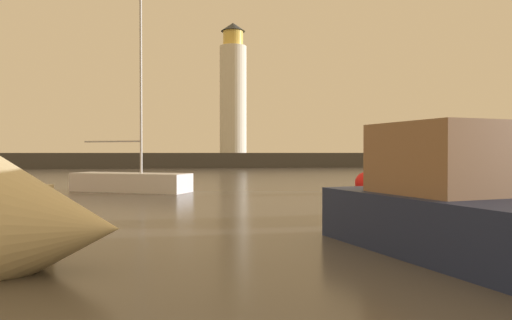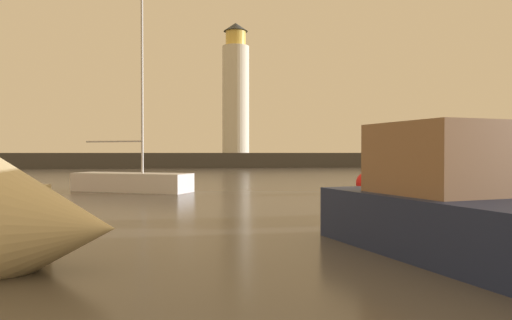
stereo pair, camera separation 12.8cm
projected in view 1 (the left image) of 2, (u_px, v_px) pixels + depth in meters
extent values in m
plane|color=#4C4742|center=(198.00, 182.00, 31.68)|extent=(220.00, 220.00, 0.00)
cube|color=#423F3D|center=(185.00, 160.00, 61.43)|extent=(87.54, 4.06, 1.92)
cylinder|color=silver|center=(233.00, 100.00, 62.36)|extent=(3.48, 3.48, 13.82)
cylinder|color=#F2CC59|center=(233.00, 39.00, 62.24)|extent=(2.61, 2.61, 1.93)
cone|color=#33383D|center=(233.00, 27.00, 62.22)|extent=(3.13, 3.13, 1.11)
cone|color=white|center=(461.00, 198.00, 14.47)|extent=(1.86, 1.95, 1.75)
cube|color=#1E284C|center=(478.00, 230.00, 8.65)|extent=(3.82, 7.31, 1.14)
cube|color=#8C6647|center=(439.00, 158.00, 9.55)|extent=(2.32, 2.79, 1.42)
cone|color=beige|center=(50.00, 227.00, 7.80)|extent=(2.96, 3.06, 2.51)
cube|color=silver|center=(131.00, 182.00, 24.20)|extent=(6.21, 4.46, 0.93)
cylinder|color=#B7B7BC|center=(141.00, 84.00, 23.92)|extent=(0.12, 0.12, 8.91)
cylinder|color=#B7B7BC|center=(112.00, 141.00, 24.50)|extent=(3.00, 1.68, 0.09)
sphere|color=red|center=(366.00, 183.00, 23.02)|extent=(1.03, 1.03, 1.03)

